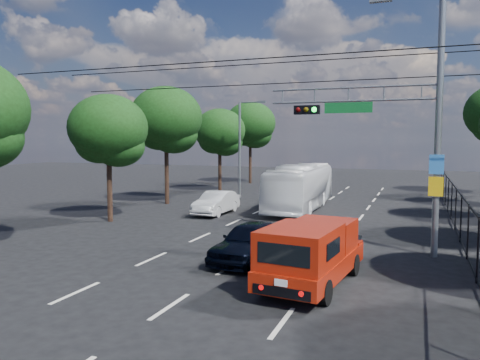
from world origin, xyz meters
The scene contains 14 objects.
ground centered at (0.00, 0.00, 0.00)m, with size 120.00×120.00×0.00m, color black.
lane_markings centered at (0.00, 14.00, 0.01)m, with size 6.12×38.00×0.01m.
signal_mast centered at (5.28, 7.99, 5.24)m, with size 6.43×0.39×9.50m.
streetlight_left centered at (-6.33, 22.00, 3.94)m, with size 2.09×0.22×7.08m.
utility_wires centered at (0.00, 8.83, 7.23)m, with size 22.00×5.04×0.74m.
fence_right centered at (7.60, 12.17, 1.03)m, with size 0.06×34.03×2.00m.
tree_left_b centered at (-9.18, 10.02, 4.58)m, with size 4.08×4.08×6.63m.
tree_left_c centered at (-9.78, 17.02, 5.40)m, with size 4.80×4.80×7.80m.
tree_left_d centered at (-9.38, 25.02, 4.72)m, with size 4.20×4.20×6.83m.
tree_left_e centered at (-9.58, 33.02, 5.53)m, with size 4.92×4.92×7.99m.
red_pickup centered at (3.04, 3.03, 1.01)m, with size 2.40×5.27×1.90m.
navy_hatchback centered at (0.42, 5.01, 0.70)m, with size 1.66×4.12×1.40m, color black.
white_bus centered at (-0.89, 17.89, 1.38)m, with size 2.32×9.91×2.76m, color white.
white_van centered at (-4.97, 14.22, 0.65)m, with size 1.39×3.97×1.31m, color silver.
Camera 1 is at (5.87, -10.28, 4.28)m, focal length 35.00 mm.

